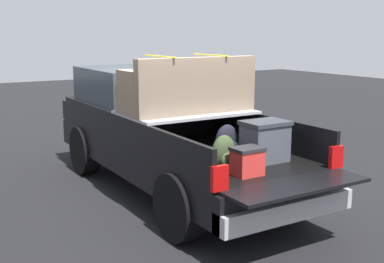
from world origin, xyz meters
TOP-DOWN VIEW (x-y plane):
  - ground_plane at (0.00, 0.00)m, footprint 40.00×40.00m
  - pickup_truck at (0.38, -0.00)m, footprint 6.05×2.06m

SIDE VIEW (x-z plane):
  - ground_plane at x=0.00m, z-range 0.00..0.00m
  - pickup_truck at x=0.38m, z-range -0.12..2.11m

